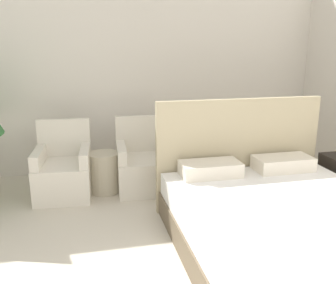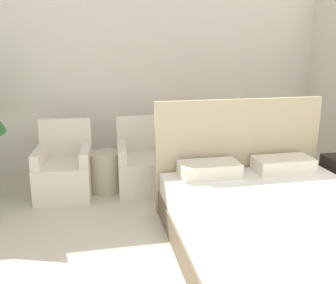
% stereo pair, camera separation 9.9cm
% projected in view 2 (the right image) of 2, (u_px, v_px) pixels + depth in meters
% --- Properties ---
extents(wall_back, '(10.00, 0.06, 2.90)m').
position_uv_depth(wall_back, '(126.00, 64.00, 4.99)').
color(wall_back, silver).
rests_on(wall_back, ground_plane).
extents(bed, '(1.79, 2.19, 1.17)m').
position_uv_depth(bed, '(282.00, 226.00, 3.10)').
color(bed, brown).
rests_on(bed, ground_plane).
extents(armchair_near_window_left, '(0.66, 0.69, 0.85)m').
position_uv_depth(armchair_near_window_left, '(65.00, 173.00, 4.33)').
color(armchair_near_window_left, silver).
rests_on(armchair_near_window_left, ground_plane).
extents(armchair_near_window_right, '(0.65, 0.68, 0.85)m').
position_uv_depth(armchair_near_window_right, '(144.00, 168.00, 4.51)').
color(armchair_near_window_right, silver).
rests_on(armchair_near_window_right, ground_plane).
extents(side_table, '(0.38, 0.38, 0.47)m').
position_uv_depth(side_table, '(105.00, 172.00, 4.45)').
color(side_table, '#B7AD93').
rests_on(side_table, ground_plane).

